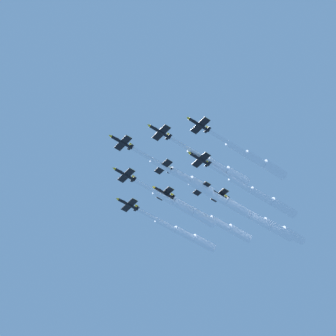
# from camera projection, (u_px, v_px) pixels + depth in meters

# --- Properties ---
(jet_lead) EXTENTS (33.36, 35.79, 4.07)m
(jet_lead) POSITION_uv_depth(u_px,v_px,m) (181.00, 175.00, 256.97)
(jet_lead) COLOR black
(jet_port_inner) EXTENTS (32.90, 35.67, 4.00)m
(jet_port_inner) POSITION_uv_depth(u_px,v_px,m) (217.00, 165.00, 255.49)
(jet_port_inner) COLOR black
(jet_starboard_inner) EXTENTS (33.67, 37.50, 4.01)m
(jet_starboard_inner) POSITION_uv_depth(u_px,v_px,m) (183.00, 207.00, 265.88)
(jet_starboard_inner) COLOR black
(jet_port_mid) EXTENTS (32.70, 35.38, 3.97)m
(jet_port_mid) POSITION_uv_depth(u_px,v_px,m) (217.00, 197.00, 263.12)
(jet_port_mid) COLOR black
(jet_starboard_mid) EXTENTS (32.68, 35.54, 3.93)m
(jet_starboard_mid) POSITION_uv_depth(u_px,v_px,m) (255.00, 159.00, 252.33)
(jet_starboard_mid) COLOR black
(jet_port_outer) EXTENTS (33.93, 36.25, 3.99)m
(jet_port_outer) POSITION_uv_depth(u_px,v_px,m) (184.00, 234.00, 273.91)
(jet_port_outer) COLOR black
(jet_starboard_outer) EXTENTS (36.78, 40.42, 3.97)m
(jet_starboard_outer) POSITION_uv_depth(u_px,v_px,m) (262.00, 196.00, 261.69)
(jet_starboard_outer) COLOR black
(jet_trail_port) EXTENTS (34.38, 37.20, 4.04)m
(jet_trail_port) POSITION_uv_depth(u_px,v_px,m) (220.00, 223.00, 273.81)
(jet_trail_port) COLOR black
(jet_trail_starboard) EXTENTS (36.84, 39.36, 4.01)m
(jet_trail_starboard) POSITION_uv_depth(u_px,v_px,m) (261.00, 221.00, 270.79)
(jet_trail_starboard) COLOR black
(jet_tail_end) EXTENTS (35.28, 37.88, 4.01)m
(jet_tail_end) POSITION_uv_depth(u_px,v_px,m) (274.00, 225.00, 275.54)
(jet_tail_end) COLOR black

